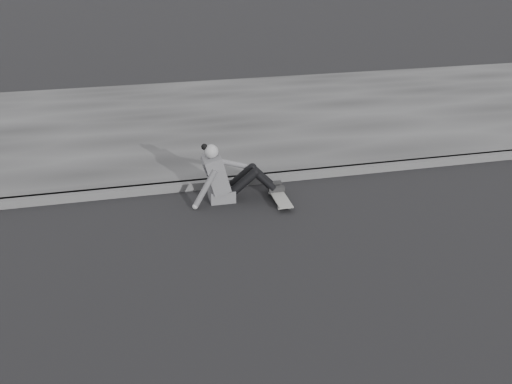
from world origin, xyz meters
TOP-DOWN VIEW (x-y plane):
  - ground at (0.00, 0.00)m, footprint 80.00×80.00m
  - curb at (0.00, 2.58)m, footprint 24.00×0.16m
  - sidewalk at (0.00, 5.60)m, footprint 24.00×6.00m
  - skateboard at (-1.98, 1.86)m, footprint 0.20×0.78m
  - seated_woman at (-2.72, 2.11)m, footprint 1.38×0.46m

SIDE VIEW (x-z plane):
  - ground at x=0.00m, z-range 0.00..0.00m
  - curb at x=0.00m, z-range 0.00..0.12m
  - sidewalk at x=0.00m, z-range 0.00..0.12m
  - skateboard at x=-1.98m, z-range 0.03..0.12m
  - seated_woman at x=-2.72m, z-range -0.08..0.80m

